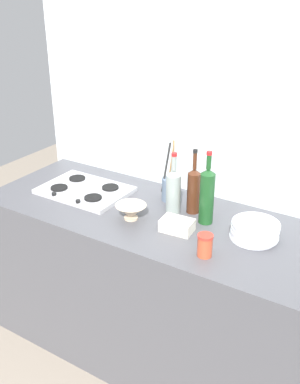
{
  "coord_description": "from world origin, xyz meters",
  "views": [
    {
      "loc": [
        1.07,
        -1.71,
        1.97
      ],
      "look_at": [
        0.0,
        0.0,
        1.02
      ],
      "focal_mm": 41.9,
      "sensor_mm": 36.0,
      "label": 1
    }
  ],
  "objects_px": {
    "plate_stack": "(255,230)",
    "mixing_bowl": "(131,211)",
    "condiment_jar_front": "(205,245)",
    "utensil_crock": "(171,188)",
    "butter_dish": "(177,225)",
    "stovetop_hob": "(85,190)",
    "wine_bottle_mid_left": "(173,190)",
    "wine_bottle_mid_right": "(194,190)",
    "wine_bottle_leftmost": "(207,195)"
  },
  "relations": [
    {
      "from": "mixing_bowl",
      "to": "condiment_jar_front",
      "type": "relative_size",
      "value": 1.5
    },
    {
      "from": "wine_bottle_leftmost",
      "to": "butter_dish",
      "type": "xyz_separation_m",
      "value": [
        -0.08,
        -0.15,
        -0.12
      ]
    },
    {
      "from": "plate_stack",
      "to": "wine_bottle_mid_left",
      "type": "xyz_separation_m",
      "value": [
        -0.44,
        0.03,
        0.08
      ]
    },
    {
      "from": "wine_bottle_leftmost",
      "to": "wine_bottle_mid_right",
      "type": "relative_size",
      "value": 1.09
    },
    {
      "from": "stovetop_hob",
      "to": "wine_bottle_mid_left",
      "type": "bearing_deg",
      "value": 6.36
    },
    {
      "from": "plate_stack",
      "to": "condiment_jar_front",
      "type": "xyz_separation_m",
      "value": [
        -0.13,
        -0.25,
        0.01
      ]
    },
    {
      "from": "wine_bottle_mid_right",
      "to": "utensil_crock",
      "type": "height_order",
      "value": "wine_bottle_mid_right"
    },
    {
      "from": "mixing_bowl",
      "to": "butter_dish",
      "type": "distance_m",
      "value": 0.25
    },
    {
      "from": "condiment_jar_front",
      "to": "wine_bottle_mid_right",
      "type": "bearing_deg",
      "value": 124.2
    },
    {
      "from": "condiment_jar_front",
      "to": "plate_stack",
      "type": "bearing_deg",
      "value": 62.8
    },
    {
      "from": "wine_bottle_mid_left",
      "to": "butter_dish",
      "type": "bearing_deg",
      "value": -54.98
    },
    {
      "from": "wine_bottle_mid_right",
      "to": "condiment_jar_front",
      "type": "xyz_separation_m",
      "value": [
        0.23,
        -0.33,
        -0.07
      ]
    },
    {
      "from": "wine_bottle_mid_right",
      "to": "mixing_bowl",
      "type": "bearing_deg",
      "value": -134.86
    },
    {
      "from": "plate_stack",
      "to": "mixing_bowl",
      "type": "xyz_separation_m",
      "value": [
        -0.58,
        -0.15,
        0.0
      ]
    },
    {
      "from": "mixing_bowl",
      "to": "butter_dish",
      "type": "relative_size",
      "value": 1.02
    },
    {
      "from": "condiment_jar_front",
      "to": "utensil_crock",
      "type": "bearing_deg",
      "value": 134.74
    },
    {
      "from": "wine_bottle_mid_right",
      "to": "butter_dish",
      "type": "xyz_separation_m",
      "value": [
        0.02,
        -0.21,
        -0.1
      ]
    },
    {
      "from": "wine_bottle_leftmost",
      "to": "mixing_bowl",
      "type": "bearing_deg",
      "value": -153.2
    },
    {
      "from": "stovetop_hob",
      "to": "plate_stack",
      "type": "bearing_deg",
      "value": 1.76
    },
    {
      "from": "mixing_bowl",
      "to": "butter_dish",
      "type": "bearing_deg",
      "value": 3.9
    },
    {
      "from": "wine_bottle_mid_left",
      "to": "condiment_jar_front",
      "type": "distance_m",
      "value": 0.43
    },
    {
      "from": "stovetop_hob",
      "to": "utensil_crock",
      "type": "height_order",
      "value": "utensil_crock"
    },
    {
      "from": "wine_bottle_leftmost",
      "to": "condiment_jar_front",
      "type": "height_order",
      "value": "wine_bottle_leftmost"
    },
    {
      "from": "plate_stack",
      "to": "condiment_jar_front",
      "type": "distance_m",
      "value": 0.29
    },
    {
      "from": "wine_bottle_leftmost",
      "to": "utensil_crock",
      "type": "distance_m",
      "value": 0.3
    },
    {
      "from": "wine_bottle_mid_right",
      "to": "wine_bottle_leftmost",
      "type": "bearing_deg",
      "value": -31.36
    },
    {
      "from": "plate_stack",
      "to": "wine_bottle_leftmost",
      "type": "distance_m",
      "value": 0.28
    },
    {
      "from": "stovetop_hob",
      "to": "wine_bottle_mid_right",
      "type": "relative_size",
      "value": 1.42
    },
    {
      "from": "wine_bottle_mid_right",
      "to": "utensil_crock",
      "type": "distance_m",
      "value": 0.18
    },
    {
      "from": "plate_stack",
      "to": "mixing_bowl",
      "type": "bearing_deg",
      "value": -165.8
    },
    {
      "from": "wine_bottle_mid_left",
      "to": "condiment_jar_front",
      "type": "relative_size",
      "value": 3.1
    },
    {
      "from": "wine_bottle_mid_left",
      "to": "wine_bottle_mid_right",
      "type": "xyz_separation_m",
      "value": [
        0.09,
        0.05,
        0.0
      ]
    },
    {
      "from": "wine_bottle_mid_left",
      "to": "wine_bottle_leftmost",
      "type": "bearing_deg",
      "value": -3.43
    },
    {
      "from": "wine_bottle_leftmost",
      "to": "wine_bottle_mid_right",
      "type": "height_order",
      "value": "wine_bottle_leftmost"
    },
    {
      "from": "plate_stack",
      "to": "utensil_crock",
      "type": "height_order",
      "value": "utensil_crock"
    },
    {
      "from": "butter_dish",
      "to": "condiment_jar_front",
      "type": "bearing_deg",
      "value": -31.4
    },
    {
      "from": "wine_bottle_leftmost",
      "to": "condiment_jar_front",
      "type": "relative_size",
      "value": 3.57
    },
    {
      "from": "wine_bottle_leftmost",
      "to": "wine_bottle_mid_left",
      "type": "height_order",
      "value": "wine_bottle_leftmost"
    },
    {
      "from": "wine_bottle_mid_right",
      "to": "butter_dish",
      "type": "distance_m",
      "value": 0.23
    },
    {
      "from": "plate_stack",
      "to": "utensil_crock",
      "type": "relative_size",
      "value": 0.69
    },
    {
      "from": "stovetop_hob",
      "to": "plate_stack",
      "type": "distance_m",
      "value": 0.98
    },
    {
      "from": "wine_bottle_leftmost",
      "to": "condiment_jar_front",
      "type": "distance_m",
      "value": 0.31
    },
    {
      "from": "wine_bottle_leftmost",
      "to": "plate_stack",
      "type": "bearing_deg",
      "value": -4.02
    },
    {
      "from": "utensil_crock",
      "to": "condiment_jar_front",
      "type": "height_order",
      "value": "utensil_crock"
    },
    {
      "from": "butter_dish",
      "to": "wine_bottle_leftmost",
      "type": "bearing_deg",
      "value": 62.68
    },
    {
      "from": "wine_bottle_mid_right",
      "to": "utensil_crock",
      "type": "bearing_deg",
      "value": 159.45
    },
    {
      "from": "wine_bottle_leftmost",
      "to": "butter_dish",
      "type": "bearing_deg",
      "value": -117.32
    },
    {
      "from": "plate_stack",
      "to": "utensil_crock",
      "type": "distance_m",
      "value": 0.54
    },
    {
      "from": "stovetop_hob",
      "to": "wine_bottle_mid_left",
      "type": "distance_m",
      "value": 0.55
    },
    {
      "from": "stovetop_hob",
      "to": "condiment_jar_front",
      "type": "height_order",
      "value": "condiment_jar_front"
    }
  ]
}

